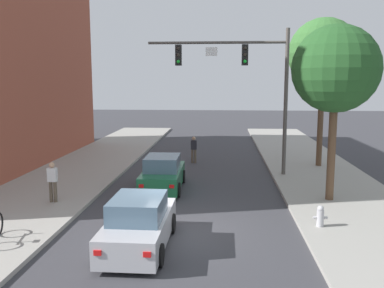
{
  "coord_description": "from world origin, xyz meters",
  "views": [
    {
      "loc": [
        1.35,
        -13.38,
        4.99
      ],
      "look_at": [
        -0.09,
        6.54,
        2.0
      ],
      "focal_mm": 39.2,
      "sensor_mm": 36.0,
      "label": 1
    }
  ],
  "objects": [
    {
      "name": "ground_plane",
      "position": [
        0.0,
        0.0,
        0.0
      ],
      "size": [
        120.0,
        120.0,
        0.0
      ],
      "primitive_type": "plane",
      "color": "#38383D"
    },
    {
      "name": "traffic_signal_mast",
      "position": [
        2.54,
        8.53,
        5.37
      ],
      "size": [
        7.2,
        0.38,
        7.5
      ],
      "color": "#514C47",
      "rests_on": "sidewalk_right"
    },
    {
      "name": "fire_hydrant",
      "position": [
        4.68,
        0.46,
        0.51
      ],
      "size": [
        0.48,
        0.24,
        0.72
      ],
      "color": "#B2B2B7",
      "rests_on": "sidewalk_right"
    },
    {
      "name": "pedestrian_sidewalk_left_walker",
      "position": [
        -5.44,
        2.62,
        1.06
      ],
      "size": [
        0.36,
        0.22,
        1.64
      ],
      "color": "brown",
      "rests_on": "sidewalk_left"
    },
    {
      "name": "car_lead_green",
      "position": [
        -1.37,
        5.49,
        0.72
      ],
      "size": [
        1.87,
        4.26,
        1.6
      ],
      "color": "#1E663D",
      "rests_on": "ground"
    },
    {
      "name": "car_following_silver",
      "position": [
        -1.12,
        -1.41,
        0.72
      ],
      "size": [
        1.87,
        4.26,
        1.6
      ],
      "color": "#B7B7BC",
      "rests_on": "ground"
    },
    {
      "name": "pedestrian_crossing_road",
      "position": [
        -0.38,
        11.98,
        0.91
      ],
      "size": [
        0.36,
        0.22,
        1.64
      ],
      "color": "brown",
      "rests_on": "ground"
    },
    {
      "name": "sidewalk_right",
      "position": [
        6.5,
        0.0,
        0.07
      ],
      "size": [
        5.0,
        60.0,
        0.15
      ],
      "primitive_type": "cube",
      "color": "#99968E",
      "rests_on": "ground"
    },
    {
      "name": "street_tree_nearest",
      "position": [
        5.81,
        3.81,
        5.45
      ],
      "size": [
        3.49,
        3.49,
        7.08
      ],
      "color": "brown",
      "rests_on": "sidewalk_right"
    },
    {
      "name": "street_tree_second",
      "position": [
        6.96,
        10.98,
        6.5
      ],
      "size": [
        3.94,
        3.94,
        8.35
      ],
      "color": "brown",
      "rests_on": "sidewalk_right"
    }
  ]
}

